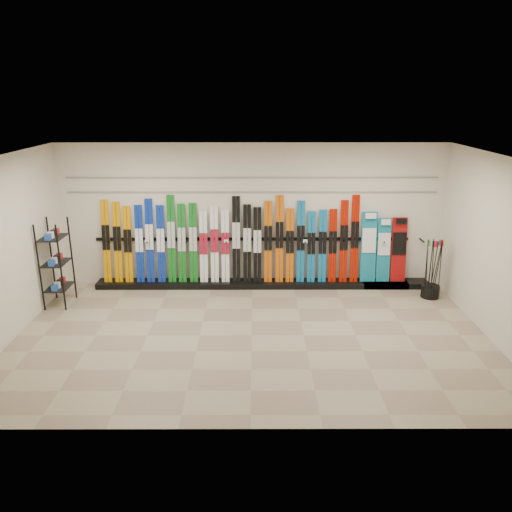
{
  "coord_description": "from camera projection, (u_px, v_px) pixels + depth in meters",
  "views": [
    {
      "loc": [
        0.05,
        -7.67,
        3.92
      ],
      "look_at": [
        0.08,
        1.0,
        1.1
      ],
      "focal_mm": 35.0,
      "sensor_mm": 36.0,
      "label": 1
    }
  ],
  "objects": [
    {
      "name": "ski_rack_base",
      "position": [
        263.0,
        284.0,
        10.65
      ],
      "size": [
        8.0,
        0.4,
        0.12
      ],
      "primitive_type": "cube",
      "color": "black",
      "rests_on": "floor"
    },
    {
      "name": "right_wall",
      "position": [
        499.0,
        251.0,
        8.05
      ],
      "size": [
        0.0,
        5.0,
        5.0
      ],
      "primitive_type": "plane",
      "rotation": [
        1.57,
        0.0,
        -1.57
      ],
      "color": "beige",
      "rests_on": "floor"
    },
    {
      "name": "skis",
      "position": [
        230.0,
        243.0,
        10.44
      ],
      "size": [
        5.38,
        0.27,
        1.83
      ],
      "color": "orange",
      "rests_on": "ski_rack_base"
    },
    {
      "name": "accessory_rack",
      "position": [
        56.0,
        263.0,
        9.53
      ],
      "size": [
        0.4,
        0.6,
        1.68
      ],
      "primitive_type": "cube",
      "color": "black",
      "rests_on": "floor"
    },
    {
      "name": "floor",
      "position": [
        252.0,
        335.0,
        8.5
      ],
      "size": [
        8.0,
        8.0,
        0.0
      ],
      "primitive_type": "plane",
      "color": "gray",
      "rests_on": "ground"
    },
    {
      "name": "left_wall",
      "position": [
        3.0,
        252.0,
        8.03
      ],
      "size": [
        0.0,
        5.0,
        5.0
      ],
      "primitive_type": "plane",
      "rotation": [
        1.57,
        0.0,
        1.57
      ],
      "color": "beige",
      "rests_on": "floor"
    },
    {
      "name": "slatwall_rail_1",
      "position": [
        252.0,
        178.0,
        10.15
      ],
      "size": [
        7.6,
        0.02,
        0.03
      ],
      "primitive_type": "cube",
      "color": "gray",
      "rests_on": "back_wall"
    },
    {
      "name": "ceiling",
      "position": [
        251.0,
        158.0,
        7.58
      ],
      "size": [
        8.0,
        8.0,
        0.0
      ],
      "primitive_type": "plane",
      "rotation": [
        3.14,
        0.0,
        0.0
      ],
      "color": "silver",
      "rests_on": "back_wall"
    },
    {
      "name": "pole_bin",
      "position": [
        430.0,
        291.0,
        10.07
      ],
      "size": [
        0.36,
        0.36,
        0.25
      ],
      "primitive_type": "cylinder",
      "color": "black",
      "rests_on": "floor"
    },
    {
      "name": "ski_poles",
      "position": [
        433.0,
        269.0,
        9.92
      ],
      "size": [
        0.34,
        0.21,
        1.18
      ],
      "color": "black",
      "rests_on": "pole_bin"
    },
    {
      "name": "back_wall",
      "position": [
        252.0,
        216.0,
        10.42
      ],
      "size": [
        8.0,
        0.0,
        8.0
      ],
      "primitive_type": "plane",
      "rotation": [
        1.57,
        0.0,
        0.0
      ],
      "color": "beige",
      "rests_on": "floor"
    },
    {
      "name": "slatwall_rail_0",
      "position": [
        252.0,
        192.0,
        10.24
      ],
      "size": [
        7.6,
        0.02,
        0.03
      ],
      "primitive_type": "cube",
      "color": "gray",
      "rests_on": "back_wall"
    },
    {
      "name": "snowboards",
      "position": [
        383.0,
        249.0,
        10.49
      ],
      "size": [
        0.96,
        0.23,
        1.48
      ],
      "color": "#14728C",
      "rests_on": "ski_rack_base"
    }
  ]
}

